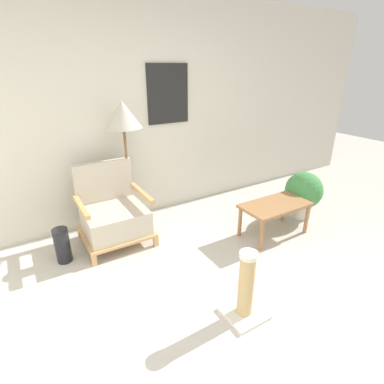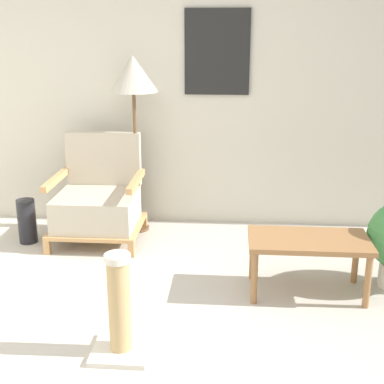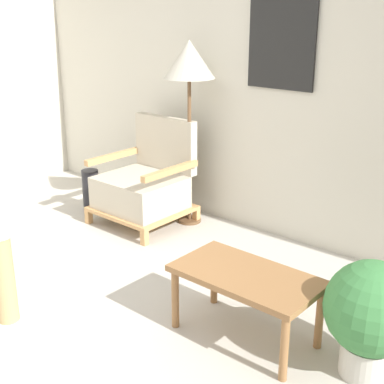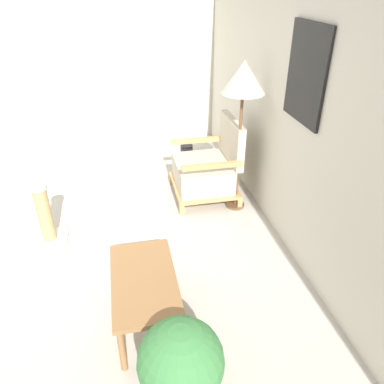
{
  "view_description": "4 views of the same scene",
  "coord_description": "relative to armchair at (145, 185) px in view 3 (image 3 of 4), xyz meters",
  "views": [
    {
      "loc": [
        -1.45,
        -1.22,
        1.89
      ],
      "look_at": [
        0.18,
        1.47,
        0.55
      ],
      "focal_mm": 28.0,
      "sensor_mm": 36.0,
      "label": 1
    },
    {
      "loc": [
        0.48,
        -2.42,
        1.77
      ],
      "look_at": [
        0.18,
        1.47,
        0.55
      ],
      "focal_mm": 50.0,
      "sensor_mm": 36.0,
      "label": 2
    },
    {
      "loc": [
        2.49,
        -1.21,
        1.78
      ],
      "look_at": [
        0.18,
        1.47,
        0.55
      ],
      "focal_mm": 50.0,
      "sensor_mm": 36.0,
      "label": 3
    },
    {
      "loc": [
        2.94,
        0.9,
        2.19
      ],
      "look_at": [
        0.18,
        1.47,
        0.55
      ],
      "focal_mm": 35.0,
      "sensor_mm": 36.0,
      "label": 4
    }
  ],
  "objects": [
    {
      "name": "wall_back",
      "position": [
        0.65,
        0.53,
        1.02
      ],
      "size": [
        8.0,
        0.09,
        2.7
      ],
      "color": "beige",
      "rests_on": "ground_plane"
    },
    {
      "name": "potted_plant",
      "position": [
        2.32,
        -0.71,
        0.02
      ],
      "size": [
        0.48,
        0.48,
        0.62
      ],
      "color": "beige",
      "rests_on": "ground_plane"
    },
    {
      "name": "armchair",
      "position": [
        0.0,
        0.0,
        0.0
      ],
      "size": [
        0.74,
        0.68,
        0.88
      ],
      "color": "tan",
      "rests_on": "ground_plane"
    },
    {
      "name": "vase",
      "position": [
        -0.59,
        -0.12,
        -0.14
      ],
      "size": [
        0.15,
        0.15,
        0.38
      ],
      "primitive_type": "cylinder",
      "color": "black",
      "rests_on": "ground_plane"
    },
    {
      "name": "scratching_post",
      "position": [
        0.53,
        -1.65,
        -0.09
      ],
      "size": [
        0.32,
        0.32,
        0.6
      ],
      "color": "beige",
      "rests_on": "ground_plane"
    },
    {
      "name": "floor_lamp",
      "position": [
        0.29,
        0.25,
        1.01
      ],
      "size": [
        0.41,
        0.41,
        1.53
      ],
      "color": "brown",
      "rests_on": "ground_plane"
    },
    {
      "name": "coffee_table",
      "position": [
        1.66,
        -0.85,
        0.02
      ],
      "size": [
        0.81,
        0.44,
        0.4
      ],
      "color": "olive",
      "rests_on": "ground_plane"
    }
  ]
}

